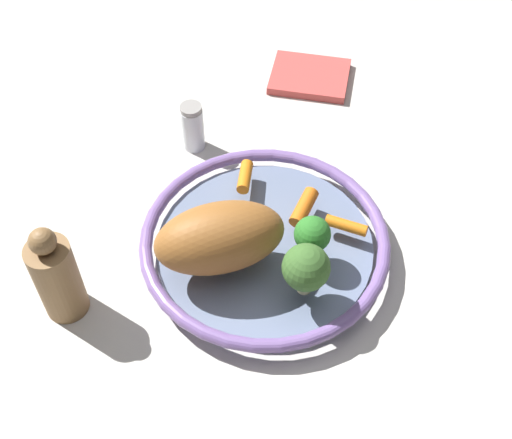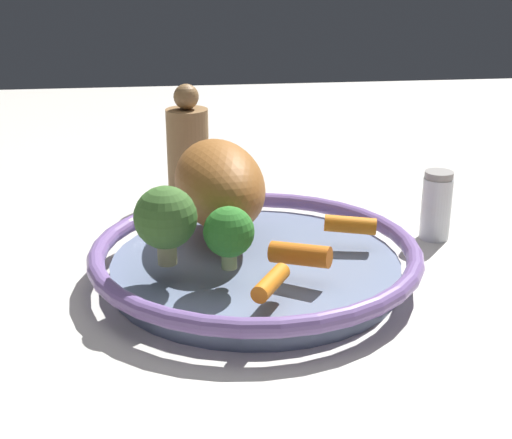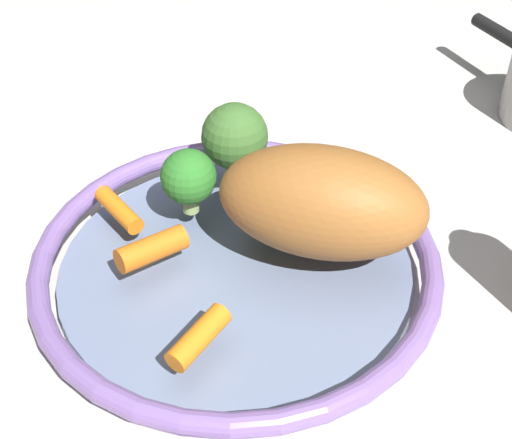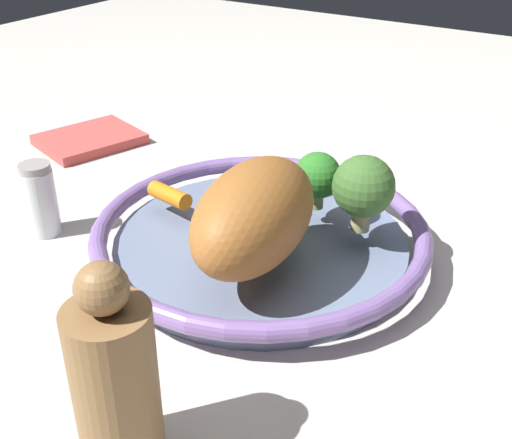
% 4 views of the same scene
% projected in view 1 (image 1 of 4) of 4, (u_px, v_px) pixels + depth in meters
% --- Properties ---
extents(ground_plane, '(2.20, 2.20, 0.00)m').
position_uv_depth(ground_plane, '(264.00, 253.00, 0.93)').
color(ground_plane, beige).
extents(serving_bowl, '(0.34, 0.34, 0.04)m').
position_uv_depth(serving_bowl, '(265.00, 244.00, 0.92)').
color(serving_bowl, slate).
rests_on(serving_bowl, ground_plane).
extents(roast_chicken_piece, '(0.18, 0.11, 0.09)m').
position_uv_depth(roast_chicken_piece, '(220.00, 238.00, 0.84)').
color(roast_chicken_piece, '#A0612B').
rests_on(roast_chicken_piece, serving_bowl).
extents(baby_carrot_center, '(0.03, 0.06, 0.02)m').
position_uv_depth(baby_carrot_center, '(245.00, 177.00, 0.96)').
color(baby_carrot_center, orange).
rests_on(baby_carrot_center, serving_bowl).
extents(baby_carrot_near_rim, '(0.05, 0.06, 0.02)m').
position_uv_depth(baby_carrot_near_rim, '(304.00, 207.00, 0.92)').
color(baby_carrot_near_rim, orange).
rests_on(baby_carrot_near_rim, serving_bowl).
extents(baby_carrot_right, '(0.06, 0.04, 0.02)m').
position_uv_depth(baby_carrot_right, '(347.00, 228.00, 0.90)').
color(baby_carrot_right, orange).
rests_on(baby_carrot_right, serving_bowl).
extents(broccoli_floret_small, '(0.05, 0.05, 0.06)m').
position_uv_depth(broccoli_floret_small, '(312.00, 235.00, 0.86)').
color(broccoli_floret_small, '#94AC66').
rests_on(broccoli_floret_small, serving_bowl).
extents(broccoli_floret_large, '(0.06, 0.06, 0.08)m').
position_uv_depth(broccoli_floret_large, '(306.00, 268.00, 0.81)').
color(broccoli_floret_large, tan).
rests_on(broccoli_floret_large, serving_bowl).
extents(salt_shaker, '(0.03, 0.03, 0.08)m').
position_uv_depth(salt_shaker, '(193.00, 127.00, 1.04)').
color(salt_shaker, silver).
rests_on(salt_shaker, ground_plane).
extents(pepper_mill, '(0.06, 0.06, 0.16)m').
position_uv_depth(pepper_mill, '(57.00, 276.00, 0.83)').
color(pepper_mill, olive).
rests_on(pepper_mill, ground_plane).
extents(dish_towel, '(0.16, 0.14, 0.01)m').
position_uv_depth(dish_towel, '(310.00, 77.00, 1.16)').
color(dish_towel, '#D14C47').
rests_on(dish_towel, ground_plane).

